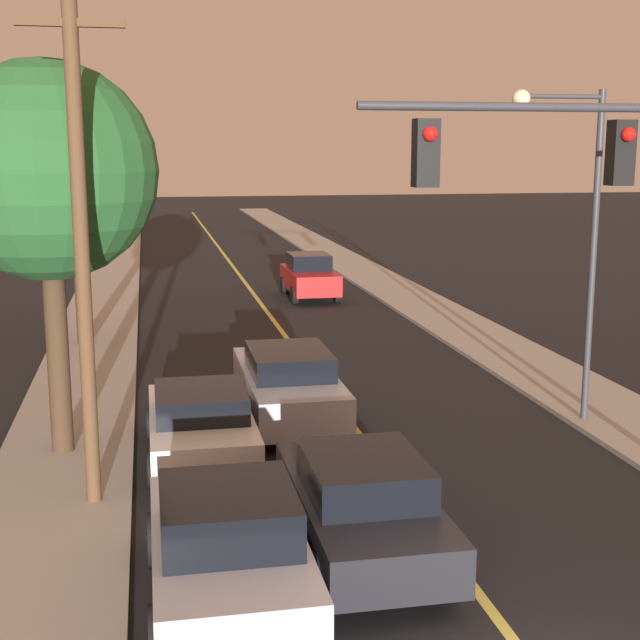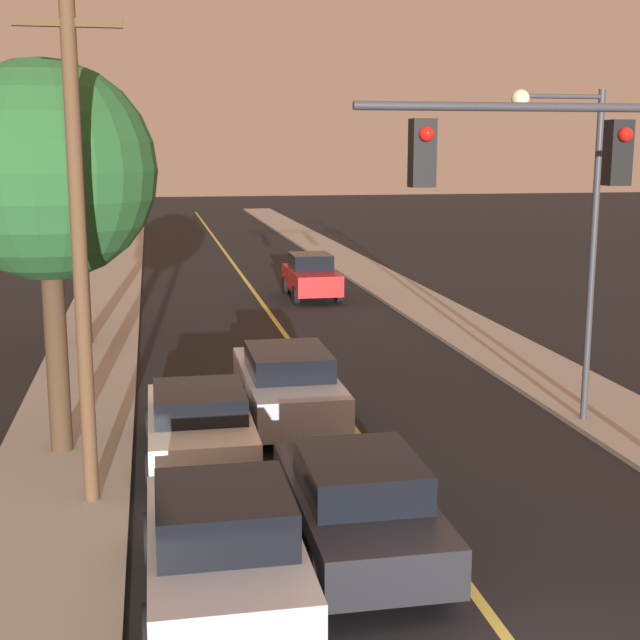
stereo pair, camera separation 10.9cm
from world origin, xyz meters
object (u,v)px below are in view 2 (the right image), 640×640
Objects in this scene: car_near_lane_second at (287,384)px; utility_pole_left at (79,244)px; car_near_lane_front at (358,504)px; tree_left_far at (77,173)px; car_outer_lane_front at (223,545)px; streetlamp_right at (574,211)px; tree_left_near at (46,173)px; car_far_oncoming at (311,276)px; car_outer_lane_second at (199,421)px.

car_near_lane_second is 6.58m from utility_pole_left.
car_near_lane_front is 0.65× the size of tree_left_far.
car_outer_lane_front is 0.62× the size of streetlamp_right.
tree_left_near is at bearing 105.13° from utility_pole_left.
car_far_oncoming is 0.62× the size of tree_left_far.
car_far_oncoming is at bearing 41.93° from tree_left_far.
utility_pole_left is (-1.86, 3.62, 3.49)m from car_outer_lane_front.
tree_left_far reaches higher than car_outer_lane_front.
tree_left_near is (-4.56, -1.39, 4.52)m from car_near_lane_second.
car_near_lane_front is 1.05× the size of car_far_oncoming.
streetlamp_right reaches higher than car_outer_lane_second.
tree_left_near is at bearing 130.98° from car_near_lane_front.
utility_pole_left is at bearing -85.74° from tree_left_far.
utility_pole_left is at bearing -164.75° from streetlamp_right.
tree_left_far reaches higher than car_near_lane_front.
tree_left_far is (-0.20, 9.65, -0.26)m from tree_left_near.
car_outer_lane_front is 10.51m from streetlamp_right.
car_near_lane_front is at bearing -72.26° from tree_left_far.
tree_left_near is at bearing 112.41° from car_outer_lane_front.
utility_pole_left is (-9.50, -2.59, -0.20)m from streetlamp_right.
utility_pole_left is 12.33m from tree_left_far.
tree_left_far is at bearing 99.92° from car_outer_lane_front.
car_far_oncoming is 19.15m from tree_left_near.
utility_pole_left reaches higher than tree_left_far.
streetlamp_right is at bearing 42.68° from car_near_lane_front.
car_near_lane_front is 0.89× the size of car_near_lane_second.
car_outer_lane_front is at bearing -153.44° from car_near_lane_front.
streetlamp_right is at bearing 15.25° from utility_pole_left.
car_near_lane_second is at bearing 45.47° from car_outer_lane_second.
tree_left_near reaches higher than car_outer_lane_second.
tree_left_near reaches higher than car_near_lane_second.
car_near_lane_second is 15.84m from car_far_oncoming.
streetlamp_right is (5.65, -1.43, 3.70)m from car_near_lane_second.
car_far_oncoming is 17.47m from streetlamp_right.
tree_left_far is (-4.77, 8.26, 4.26)m from car_near_lane_second.
car_outer_lane_front is at bearing -104.58° from car_near_lane_second.
car_near_lane_front is at bearing 81.53° from car_far_oncoming.
streetlamp_right reaches higher than car_near_lane_second.
car_outer_lane_front is at bearing 77.14° from car_far_oncoming.
car_far_oncoming is at bearing 81.53° from car_near_lane_front.
car_near_lane_front is 1.02× the size of car_outer_lane_second.
car_outer_lane_second is at bearing 113.26° from car_near_lane_front.
car_near_lane_front is 6.64m from car_near_lane_second.
car_outer_lane_front reaches higher than car_near_lane_front.
tree_left_far is (-2.78, 15.89, 4.24)m from car_outer_lane_front.
streetlamp_right is (2.36, -16.92, 3.65)m from car_far_oncoming.
car_near_lane_second reaches higher than car_near_lane_front.
utility_pole_left is at bearing -74.87° from tree_left_near.
streetlamp_right is 0.94× the size of tree_left_near.
car_near_lane_second is 6.57m from tree_left_near.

